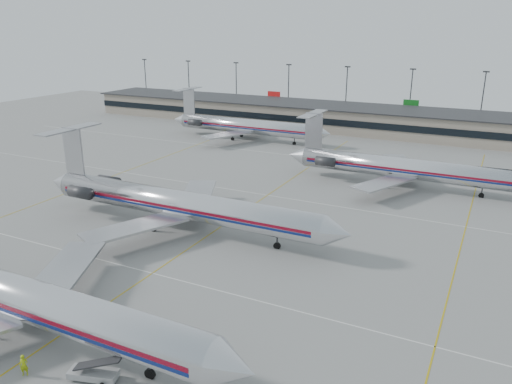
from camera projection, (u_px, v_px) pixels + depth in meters
The scene contains 10 objects.
ground at pixel (86, 318), 46.82m from camera, with size 260.00×260.00×0.00m, color gray.
apron_markings at pixel (152, 273), 55.31m from camera, with size 160.00×0.15×0.02m, color silver.
terminal at pixel (363, 119), 128.99m from camera, with size 162.00×17.00×6.25m.
light_mast_row at pixel (378, 92), 139.18m from camera, with size 163.60×0.40×15.28m.
jet_foreground at pixel (12, 294), 44.12m from camera, with size 46.77×27.54×12.24m.
jet_second_row at pixel (175, 203), 66.71m from camera, with size 46.99×27.67×12.30m.
jet_third_row at pixel (399, 167), 84.30m from camera, with size 42.16×25.93×11.53m.
jet_back_row at pixel (244, 126), 119.55m from camera, with size 42.04×25.86×11.49m.
belt_loader at pixel (94, 372), 38.51m from camera, with size 4.69×2.41×2.40m.
ramp_worker_near at pixel (24, 365), 38.94m from camera, with size 0.65×0.43×1.78m, color #A4BF12.
Camera 1 is at (32.45, -29.25, 26.07)m, focal length 35.00 mm.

